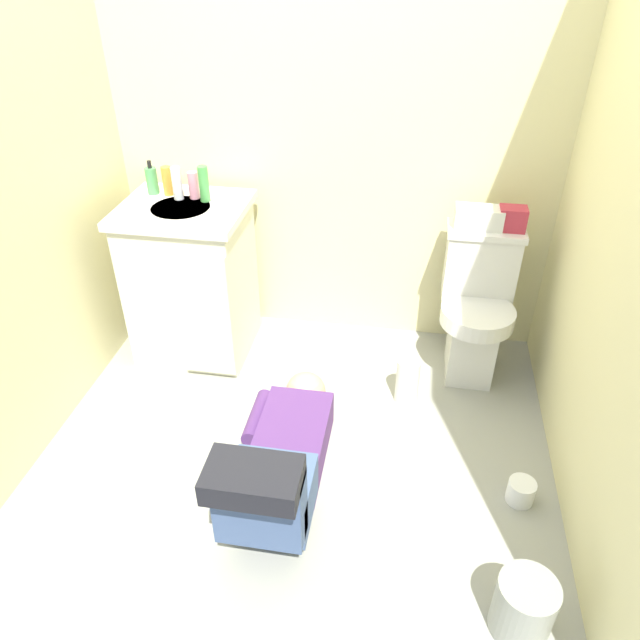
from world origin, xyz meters
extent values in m
cube|color=#97978B|center=(0.00, 0.00, -0.02)|extent=(2.70, 2.96, 0.04)
cube|color=beige|center=(0.00, 1.02, 1.20)|extent=(2.36, 0.08, 2.40)
cube|color=silver|center=(0.76, 0.67, 0.19)|extent=(0.22, 0.30, 0.38)
cylinder|color=silver|center=(0.76, 0.61, 0.38)|extent=(0.35, 0.35, 0.08)
cube|color=silver|center=(0.76, 0.80, 0.55)|extent=(0.34, 0.17, 0.34)
cube|color=silver|center=(0.76, 0.80, 0.73)|extent=(0.36, 0.19, 0.03)
cube|color=beige|center=(-0.67, 0.66, 0.39)|extent=(0.56, 0.48, 0.78)
cube|color=silver|center=(-0.67, 0.66, 0.80)|extent=(0.60, 0.52, 0.04)
cylinder|color=silver|center=(-0.67, 0.64, 0.79)|extent=(0.28, 0.28, 0.05)
cube|color=beige|center=(-0.52, 0.40, 0.37)|extent=(0.26, 0.03, 0.66)
cylinder|color=silver|center=(-0.67, 0.80, 0.87)|extent=(0.02, 0.02, 0.10)
cube|color=#512D6B|center=(-0.01, -0.07, 0.09)|extent=(0.29, 0.52, 0.17)
sphere|color=tan|center=(-0.01, 0.26, 0.10)|extent=(0.19, 0.19, 0.19)
cube|color=#445A81|center=(-0.01, -0.43, 0.18)|extent=(0.31, 0.28, 0.20)
cube|color=#445A81|center=(-0.01, -0.57, 0.30)|extent=(0.31, 0.12, 0.32)
cube|color=black|center=(-0.01, -0.62, 0.47)|extent=(0.31, 0.19, 0.09)
cylinder|color=#512D6B|center=(-0.20, 0.09, 0.06)|extent=(0.08, 0.30, 0.08)
cube|color=silver|center=(0.71, 0.80, 0.80)|extent=(0.22, 0.11, 0.10)
cube|color=#B22D3F|center=(0.86, 0.80, 0.81)|extent=(0.12, 0.09, 0.11)
cylinder|color=#4B9754|center=(-0.86, 0.78, 0.89)|extent=(0.06, 0.06, 0.13)
cylinder|color=black|center=(-0.86, 0.78, 0.97)|extent=(0.02, 0.02, 0.04)
cylinder|color=gold|center=(-0.78, 0.77, 0.89)|extent=(0.05, 0.05, 0.14)
cylinder|color=silver|center=(-0.72, 0.73, 0.90)|extent=(0.05, 0.05, 0.16)
cylinder|color=pink|center=(-0.64, 0.76, 0.88)|extent=(0.05, 0.05, 0.13)
cylinder|color=#459A48|center=(-0.58, 0.73, 0.91)|extent=(0.05, 0.05, 0.17)
cylinder|color=gray|center=(0.88, -0.68, 0.11)|extent=(0.20, 0.20, 0.23)
cylinder|color=white|center=(0.46, 0.39, 0.12)|extent=(0.11, 0.11, 0.24)
cylinder|color=white|center=(0.94, -0.14, 0.05)|extent=(0.11, 0.11, 0.10)
camera|label=1|loc=(0.41, -1.85, 1.96)|focal=33.63mm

